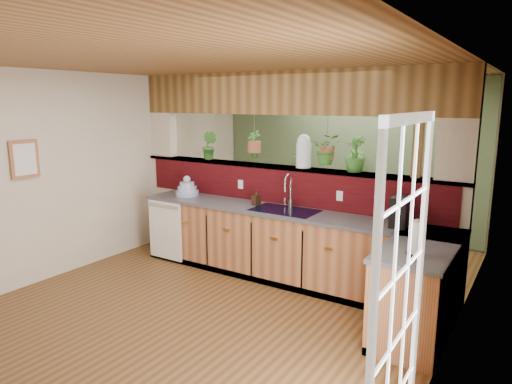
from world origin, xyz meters
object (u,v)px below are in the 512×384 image
Objects in this scene: shelving_console at (327,204)px; paper_towel at (416,239)px; soap_dispenser at (256,198)px; dish_stack at (187,189)px; glass_jar at (304,151)px; coffee_maker at (400,213)px; faucet at (289,189)px.

paper_towel is at bearing -33.21° from shelving_console.
soap_dispenser reaches higher than shelving_console.
soap_dispenser is (1.15, 0.02, 0.01)m from dish_stack.
dish_stack is 0.78× the size of glass_jar.
dish_stack is at bearing -95.89° from shelving_console.
faucet is at bearing 172.61° from coffee_maker.
faucet reaches higher than paper_towel.
coffee_maker reaches higher than soap_dispenser.
dish_stack is at bearing -178.87° from soap_dispenser.
soap_dispenser is 1.85m from coffee_maker.
faucet is at bearing -57.61° from shelving_console.
coffee_maker is (3.00, -0.01, 0.06)m from dish_stack.
glass_jar is at bearing 67.92° from faucet.
dish_stack is at bearing 178.03° from coffee_maker.
coffee_maker is 2.96m from shelving_console.
paper_towel is (2.22, -0.90, 0.05)m from soap_dispenser.
glass_jar reaches higher than dish_stack.
faucet reaches higher than soap_dispenser.
glass_jar reaches higher than coffee_maker.
faucet is 1.58m from dish_stack.
paper_towel reaches higher than soap_dispenser.
shelving_console is (-0.49, 1.90, -1.10)m from glass_jar.
faucet is 1.33× the size of paper_towel.
soap_dispenser is at bearing -68.79° from shelving_console.
shelving_console is at bearing 100.89° from faucet.
coffee_maker is at bearing -0.23° from dish_stack.
paper_towel reaches higher than coffee_maker.
dish_stack is 1.01× the size of coffee_maker.
paper_towel is (1.81, -1.01, -0.08)m from faucet.
shelving_console is (1.16, 2.25, -0.49)m from dish_stack.
glass_jar is at bearing 11.77° from dish_stack.
coffee_maker is 0.77× the size of glass_jar.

